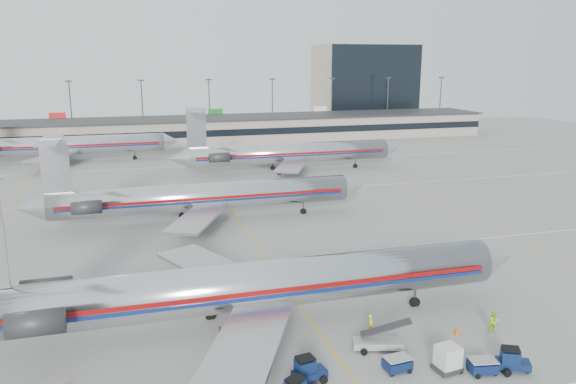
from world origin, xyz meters
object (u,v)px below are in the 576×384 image
object	(u,v)px
belt_loader	(379,341)
uld_container	(448,359)
tug_center	(308,371)
jet_second_row	(198,197)
jet_foreground	(240,286)

from	to	relation	value
belt_loader	uld_container	bearing A→B (deg)	-34.73
tug_center	belt_loader	world-z (taller)	belt_loader
tug_center	uld_container	size ratio (longest dim) A/B	1.23
jet_second_row	tug_center	bearing A→B (deg)	-86.88
jet_foreground	jet_second_row	size ratio (longest dim) A/B	1.06
jet_second_row	tug_center	distance (m)	39.43
jet_foreground	tug_center	distance (m)	9.34
jet_second_row	belt_loader	world-z (taller)	jet_second_row
jet_foreground	uld_container	world-z (taller)	jet_foreground
tug_center	belt_loader	distance (m)	6.87
jet_foreground	uld_container	bearing A→B (deg)	-38.79
tug_center	uld_container	world-z (taller)	uld_container
jet_second_row	uld_container	distance (m)	42.38
jet_foreground	tug_center	world-z (taller)	jet_foreground
jet_foreground	belt_loader	world-z (taller)	jet_foreground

